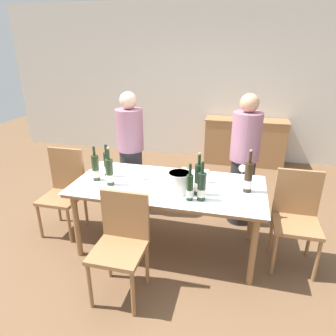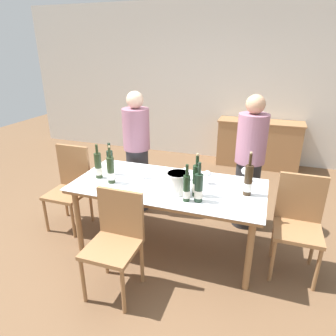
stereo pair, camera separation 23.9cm
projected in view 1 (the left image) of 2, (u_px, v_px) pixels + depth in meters
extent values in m
plane|color=brown|center=(168.00, 246.00, 3.27)|extent=(12.00, 12.00, 0.00)
cube|color=silver|center=(208.00, 83.00, 5.53)|extent=(8.00, 0.10, 2.80)
cube|color=#996B42|center=(244.00, 142.00, 5.47)|extent=(1.41, 0.44, 0.81)
cube|color=#996B42|center=(247.00, 120.00, 5.32)|extent=(1.45, 0.46, 0.02)
cylinder|color=#996B42|center=(77.00, 226.00, 3.01)|extent=(0.06, 0.06, 0.70)
cylinder|color=#996B42|center=(253.00, 252.00, 2.63)|extent=(0.06, 0.06, 0.70)
cylinder|color=#996B42|center=(107.00, 194.00, 3.65)|extent=(0.06, 0.06, 0.70)
cylinder|color=#996B42|center=(252.00, 212.00, 3.27)|extent=(0.06, 0.06, 0.70)
cube|color=#996B42|center=(168.00, 187.00, 3.00)|extent=(1.88, 0.87, 0.04)
cube|color=white|center=(168.00, 185.00, 2.99)|extent=(1.91, 0.90, 0.01)
cylinder|color=white|center=(180.00, 182.00, 2.81)|extent=(0.20, 0.20, 0.20)
cylinder|color=white|center=(180.00, 173.00, 2.78)|extent=(0.22, 0.22, 0.01)
cylinder|color=#1E3323|center=(202.00, 187.00, 2.65)|extent=(0.08, 0.08, 0.26)
cylinder|color=silver|center=(201.00, 192.00, 2.67)|extent=(0.08, 0.08, 0.07)
cylinder|color=#1E3323|center=(203.00, 167.00, 2.58)|extent=(0.03, 0.03, 0.11)
cylinder|color=#28381E|center=(110.00, 172.00, 2.94)|extent=(0.07, 0.07, 0.27)
cylinder|color=white|center=(110.00, 178.00, 2.97)|extent=(0.08, 0.08, 0.08)
cylinder|color=#28381E|center=(108.00, 154.00, 2.87)|extent=(0.03, 0.03, 0.10)
cylinder|color=tan|center=(108.00, 148.00, 2.85)|extent=(0.02, 0.02, 0.02)
cylinder|color=#1E3323|center=(107.00, 165.00, 3.15)|extent=(0.07, 0.07, 0.26)
cylinder|color=silver|center=(108.00, 170.00, 3.17)|extent=(0.07, 0.07, 0.07)
cylinder|color=#1E3323|center=(106.00, 149.00, 3.08)|extent=(0.03, 0.03, 0.09)
cylinder|color=black|center=(198.00, 180.00, 2.74)|extent=(0.08, 0.08, 0.30)
cylinder|color=silver|center=(198.00, 186.00, 2.77)|extent=(0.08, 0.08, 0.08)
cylinder|color=black|center=(199.00, 160.00, 2.67)|extent=(0.03, 0.03, 0.10)
cylinder|color=tan|center=(200.00, 154.00, 2.65)|extent=(0.02, 0.02, 0.02)
cylinder|color=black|center=(190.00, 188.00, 2.65)|extent=(0.06, 0.06, 0.24)
cylinder|color=silver|center=(190.00, 193.00, 2.67)|extent=(0.06, 0.06, 0.07)
cylinder|color=black|center=(190.00, 170.00, 2.58)|extent=(0.03, 0.03, 0.11)
cylinder|color=#28381E|center=(96.00, 168.00, 3.05)|extent=(0.07, 0.07, 0.27)
cylinder|color=silver|center=(96.00, 173.00, 3.07)|extent=(0.07, 0.07, 0.08)
cylinder|color=#28381E|center=(94.00, 151.00, 2.98)|extent=(0.03, 0.03, 0.10)
cylinder|color=#332314|center=(248.00, 178.00, 2.80)|extent=(0.08, 0.08, 0.29)
cylinder|color=white|center=(247.00, 184.00, 2.82)|extent=(0.08, 0.08, 0.08)
cylinder|color=#332314|center=(250.00, 157.00, 2.72)|extent=(0.03, 0.03, 0.11)
cylinder|color=tan|center=(251.00, 151.00, 2.70)|extent=(0.02, 0.02, 0.02)
cylinder|color=white|center=(206.00, 182.00, 3.04)|extent=(0.06, 0.06, 0.00)
cylinder|color=white|center=(206.00, 179.00, 3.03)|extent=(0.01, 0.01, 0.07)
sphere|color=white|center=(207.00, 173.00, 3.01)|extent=(0.08, 0.08, 0.08)
cylinder|color=white|center=(141.00, 179.00, 3.12)|extent=(0.07, 0.07, 0.00)
cylinder|color=white|center=(140.00, 175.00, 3.10)|extent=(0.01, 0.01, 0.08)
sphere|color=white|center=(140.00, 169.00, 3.08)|extent=(0.08, 0.08, 0.08)
cylinder|color=white|center=(184.00, 179.00, 3.12)|extent=(0.07, 0.07, 0.00)
cylinder|color=white|center=(184.00, 176.00, 3.11)|extent=(0.01, 0.01, 0.06)
sphere|color=white|center=(184.00, 171.00, 3.09)|extent=(0.08, 0.08, 0.08)
cylinder|color=white|center=(242.00, 178.00, 3.15)|extent=(0.07, 0.07, 0.00)
cylinder|color=white|center=(242.00, 174.00, 3.13)|extent=(0.01, 0.01, 0.08)
sphere|color=white|center=(242.00, 168.00, 3.11)|extent=(0.08, 0.08, 0.08)
cylinder|color=#996B42|center=(90.00, 286.00, 2.42)|extent=(0.03, 0.03, 0.44)
cylinder|color=#996B42|center=(133.00, 294.00, 2.34)|extent=(0.03, 0.03, 0.44)
cylinder|color=#996B42|center=(109.00, 257.00, 2.76)|extent=(0.03, 0.03, 0.44)
cylinder|color=#996B42|center=(147.00, 264.00, 2.68)|extent=(0.03, 0.03, 0.44)
cube|color=#996B42|center=(118.00, 251.00, 2.46)|extent=(0.42, 0.42, 0.04)
cube|color=#996B42|center=(125.00, 215.00, 2.55)|extent=(0.42, 0.04, 0.44)
cylinder|color=#996B42|center=(274.00, 255.00, 2.78)|extent=(0.03, 0.03, 0.44)
cylinder|color=#996B42|center=(317.00, 261.00, 2.70)|extent=(0.03, 0.03, 0.44)
cylinder|color=#996B42|center=(271.00, 233.00, 3.12)|extent=(0.03, 0.03, 0.44)
cylinder|color=#996B42|center=(309.00, 238.00, 3.03)|extent=(0.03, 0.03, 0.44)
cube|color=#996B42|center=(296.00, 225.00, 2.82)|extent=(0.42, 0.42, 0.04)
cube|color=#996B42|center=(298.00, 192.00, 2.90)|extent=(0.42, 0.04, 0.47)
cylinder|color=#996B42|center=(40.00, 222.00, 3.34)|extent=(0.03, 0.03, 0.41)
cylinder|color=#996B42|center=(69.00, 226.00, 3.26)|extent=(0.03, 0.03, 0.41)
cylinder|color=#996B42|center=(59.00, 206.00, 3.68)|extent=(0.03, 0.03, 0.41)
cylinder|color=#996B42|center=(86.00, 209.00, 3.59)|extent=(0.03, 0.03, 0.41)
cube|color=#996B42|center=(61.00, 198.00, 3.38)|extent=(0.42, 0.42, 0.04)
cube|color=#996B42|center=(67.00, 169.00, 3.46)|extent=(0.42, 0.04, 0.51)
cylinder|color=#2D2D33|center=(132.00, 180.00, 3.88)|extent=(0.28, 0.28, 0.83)
cylinder|color=#9E667A|center=(130.00, 130.00, 3.63)|extent=(0.33, 0.33, 0.50)
sphere|color=beige|center=(128.00, 100.00, 3.50)|extent=(0.21, 0.21, 0.21)
cylinder|color=#262628|center=(241.00, 191.00, 3.61)|extent=(0.28, 0.28, 0.81)
cylinder|color=#9E667A|center=(246.00, 137.00, 3.36)|extent=(0.33, 0.33, 0.55)
sphere|color=tan|center=(250.00, 103.00, 3.22)|extent=(0.21, 0.21, 0.21)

